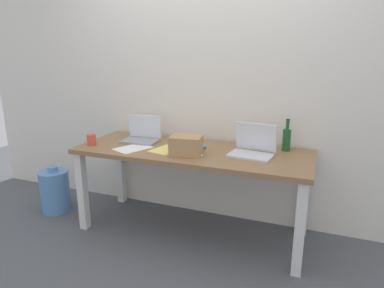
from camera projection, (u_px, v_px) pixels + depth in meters
The scene contains 13 objects.
ground_plane at pixel (192, 230), 3.04m from camera, with size 8.00×8.00×0.00m, color #515459.
back_wall at pixel (209, 80), 3.08m from camera, with size 5.20×0.08×2.60m, color silver.
desk at pixel (192, 160), 2.86m from camera, with size 1.97×0.73×0.76m.
laptop_left at pixel (142, 136), 3.10m from camera, with size 0.33×0.25×0.23m.
laptop_right at pixel (252, 149), 2.67m from camera, with size 0.36×0.29×0.25m.
beer_bottle at pixel (287, 139), 2.78m from camera, with size 0.07×0.07×0.27m.
computer_mouse at pixel (202, 146), 2.89m from camera, with size 0.06×0.10×0.03m, color #338CC6.
cardboard_box at pixel (186, 146), 2.68m from camera, with size 0.25×0.18×0.15m, color tan.
coffee_mug at pixel (91, 140), 2.98m from camera, with size 0.08×0.08×0.10m, color #D84C38.
paper_sheet_center at pixel (189, 151), 2.80m from camera, with size 0.21×0.30×0.00m, color white.
paper_yellow_folder at pixel (168, 149), 2.84m from camera, with size 0.21×0.30×0.00m, color #F4E06B.
paper_sheet_front_left at pixel (133, 148), 2.88m from camera, with size 0.21×0.30×0.00m, color white.
water_cooler_jug at pixel (55, 191), 3.36m from camera, with size 0.28×0.28×0.47m.
Camera 1 is at (0.99, -2.54, 1.55)m, focal length 31.55 mm.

